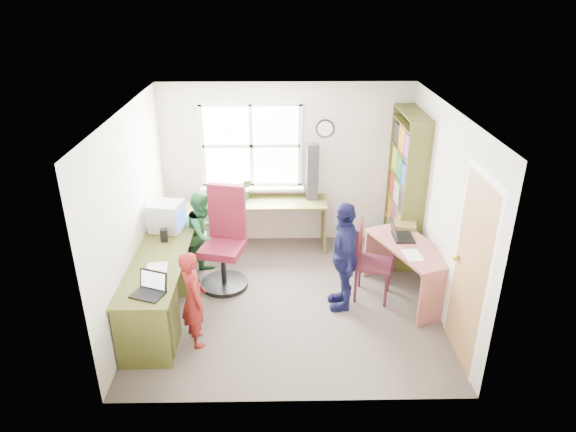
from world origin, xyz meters
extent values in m
cube|color=#473F37|center=(0.00, 0.00, -0.01)|extent=(3.60, 3.40, 0.02)
cube|color=white|center=(0.00, 0.00, 2.41)|extent=(3.60, 3.40, 0.02)
cube|color=beige|center=(0.00, 1.71, 1.20)|extent=(3.60, 0.02, 2.40)
cube|color=beige|center=(0.00, -1.71, 1.20)|extent=(3.60, 0.02, 2.40)
cube|color=beige|center=(-1.81, 0.00, 1.20)|extent=(0.02, 3.40, 2.40)
cube|color=beige|center=(1.81, 0.00, 1.20)|extent=(0.02, 3.40, 2.40)
cube|color=white|center=(-0.50, 1.69, 1.50)|extent=(1.40, 0.01, 1.20)
cube|color=white|center=(-0.50, 1.68, 1.50)|extent=(1.48, 0.04, 1.28)
cube|color=#A77A48|center=(1.79, -1.05, 1.00)|extent=(0.02, 0.82, 2.00)
sphere|color=gold|center=(1.75, -0.72, 1.00)|extent=(0.07, 0.07, 0.07)
cylinder|color=black|center=(0.55, 1.68, 1.75)|extent=(0.26, 0.03, 0.26)
cylinder|color=white|center=(0.55, 1.66, 1.75)|extent=(0.22, 0.01, 0.22)
cube|color=#515321|center=(-1.50, 0.10, 0.73)|extent=(0.60, 2.70, 0.03)
cube|color=#515321|center=(-0.25, 1.42, 0.73)|extent=(1.65, 0.56, 0.03)
cube|color=#515321|center=(-1.50, 0.10, 0.36)|extent=(0.56, 0.03, 0.72)
cube|color=#515321|center=(-1.50, -1.22, 0.36)|extent=(0.56, 0.03, 0.72)
cube|color=#515321|center=(-1.50, 1.42, 0.36)|extent=(0.56, 0.03, 0.72)
cube|color=#515321|center=(0.55, 1.42, 0.36)|extent=(0.03, 0.52, 0.72)
cube|color=#515321|center=(-1.50, -0.85, 0.36)|extent=(0.54, 0.45, 0.72)
cube|color=#B16158|center=(1.50, 0.09, 0.70)|extent=(1.00, 1.37, 0.03)
cube|color=#B16158|center=(1.72, -0.47, 0.35)|extent=(0.51, 0.23, 0.69)
cube|color=#B16158|center=(1.28, 0.65, 0.35)|extent=(0.51, 0.23, 0.69)
cube|color=#515321|center=(1.65, 0.68, 1.05)|extent=(0.30, 0.02, 2.10)
cube|color=#515321|center=(1.65, 1.68, 1.05)|extent=(0.30, 0.02, 2.10)
cube|color=#515321|center=(1.65, 1.18, 2.09)|extent=(0.30, 1.00, 0.02)
cube|color=#515321|center=(1.65, 1.18, 0.06)|extent=(0.30, 1.00, 0.02)
cube|color=#515321|center=(1.65, 1.18, 0.42)|extent=(0.30, 1.00, 0.02)
cube|color=#515321|center=(1.65, 1.18, 0.80)|extent=(0.30, 1.00, 0.02)
cube|color=#515321|center=(1.65, 1.18, 1.18)|extent=(0.30, 1.00, 0.02)
cube|color=#515321|center=(1.65, 1.18, 1.56)|extent=(0.30, 1.00, 0.02)
cube|color=#515321|center=(1.65, 1.18, 1.94)|extent=(0.30, 1.00, 0.02)
cube|color=#A42517|center=(1.65, 0.88, 0.21)|extent=(0.25, 0.28, 0.27)
cube|color=navy|center=(1.65, 1.20, 0.21)|extent=(0.25, 0.30, 0.29)
cube|color=#1C7535|center=(1.65, 1.50, 0.22)|extent=(0.25, 0.26, 0.30)
cube|color=gold|center=(1.65, 0.88, 0.58)|extent=(0.25, 0.28, 0.30)
cube|color=#6E2E75|center=(1.65, 1.20, 0.59)|extent=(0.25, 0.30, 0.32)
cube|color=orange|center=(1.65, 1.50, 0.57)|extent=(0.25, 0.26, 0.29)
cube|color=black|center=(1.65, 0.88, 0.97)|extent=(0.25, 0.28, 0.32)
cube|color=#BBBBB0|center=(1.65, 1.20, 0.95)|extent=(0.25, 0.30, 0.29)
cube|color=#A42517|center=(1.65, 1.50, 0.96)|extent=(0.25, 0.26, 0.30)
cube|color=navy|center=(1.65, 0.88, 1.33)|extent=(0.25, 0.28, 0.29)
cube|color=#1C7535|center=(1.65, 1.20, 1.34)|extent=(0.25, 0.30, 0.30)
cube|color=gold|center=(1.65, 1.50, 1.35)|extent=(0.25, 0.26, 0.32)
cube|color=#6E2E75|center=(1.65, 0.88, 1.72)|extent=(0.25, 0.28, 0.30)
cube|color=orange|center=(1.65, 1.20, 1.73)|extent=(0.25, 0.30, 0.32)
cube|color=black|center=(1.65, 1.50, 1.71)|extent=(0.25, 0.26, 0.29)
cylinder|color=black|center=(-0.83, 0.35, 0.03)|extent=(0.75, 0.75, 0.06)
cylinder|color=black|center=(-0.83, 0.35, 0.29)|extent=(0.08, 0.08, 0.46)
cube|color=maroon|center=(-0.83, 0.35, 0.55)|extent=(0.61, 0.61, 0.10)
cube|color=maroon|center=(-0.77, 0.58, 0.97)|extent=(0.49, 0.20, 0.73)
cylinder|color=#491824|center=(0.83, -0.05, 0.23)|extent=(0.05, 0.05, 0.46)
cylinder|color=#491824|center=(1.18, -0.16, 0.23)|extent=(0.05, 0.05, 0.46)
cylinder|color=#491824|center=(0.93, 0.30, 0.23)|extent=(0.05, 0.05, 0.46)
cylinder|color=#491824|center=(1.29, 0.20, 0.23)|extent=(0.05, 0.05, 0.46)
cube|color=#491824|center=(1.06, 0.07, 0.47)|extent=(0.53, 0.53, 0.04)
cube|color=#491824|center=(0.87, 0.13, 0.74)|extent=(0.14, 0.40, 0.51)
cube|color=silver|center=(-1.53, 0.48, 0.76)|extent=(0.32, 0.28, 0.02)
cube|color=silver|center=(-1.53, 0.48, 0.95)|extent=(0.45, 0.42, 0.37)
cube|color=#3F72F2|center=(-1.33, 0.45, 0.95)|extent=(0.06, 0.30, 0.27)
cube|color=black|center=(-1.45, -0.99, 0.76)|extent=(0.38, 0.33, 0.02)
cube|color=black|center=(-1.40, -0.88, 0.86)|extent=(0.32, 0.16, 0.21)
cube|color=white|center=(-1.41, -0.89, 0.86)|extent=(0.27, 0.13, 0.17)
cube|color=black|center=(1.45, 0.29, 0.73)|extent=(0.25, 0.34, 0.02)
cube|color=black|center=(1.32, 0.29, 0.84)|extent=(0.06, 0.34, 0.22)
cube|color=#3F72F2|center=(1.33, 0.29, 0.84)|extent=(0.04, 0.30, 0.18)
cube|color=black|center=(-1.52, 0.19, 0.83)|extent=(0.09, 0.09, 0.16)
cube|color=black|center=(-1.50, 0.77, 0.84)|extent=(0.09, 0.09, 0.18)
cube|color=black|center=(0.37, 1.51, 1.16)|extent=(0.18, 0.16, 0.83)
cube|color=red|center=(1.54, 0.60, 0.75)|extent=(0.34, 0.34, 0.06)
cube|color=white|center=(-1.47, -0.49, 0.75)|extent=(0.27, 0.35, 0.00)
cube|color=white|center=(1.46, -0.16, 0.72)|extent=(0.24, 0.31, 0.00)
imported|color=#2B6C32|center=(-0.59, 1.51, 0.91)|extent=(0.20, 0.18, 0.31)
imported|color=maroon|center=(-1.03, -0.79, 0.56)|extent=(0.40, 0.48, 1.12)
imported|color=#286533|center=(-1.11, 0.68, 0.60)|extent=(0.65, 0.72, 1.20)
imported|color=#14143E|center=(0.66, -0.11, 0.69)|extent=(0.37, 0.82, 1.38)
camera|label=1|loc=(-0.10, -5.41, 3.67)|focal=32.00mm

